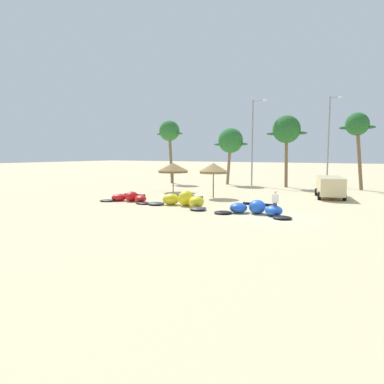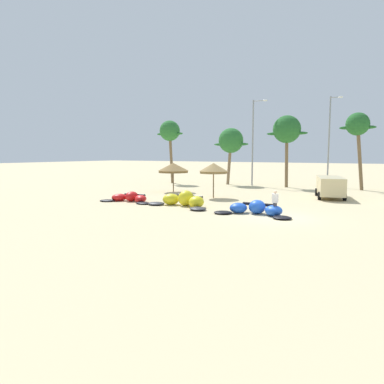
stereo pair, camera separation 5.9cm
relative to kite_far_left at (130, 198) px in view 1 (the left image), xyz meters
The scene contains 14 objects.
ground_plane 12.58m from the kite_far_left, ahead, with size 260.00×260.00×0.00m, color beige.
kite_far_left is the anchor object (origin of this frame).
kite_left 5.09m from the kite_far_left, ahead, with size 5.53×2.98×1.15m.
kite_left_of_center 10.99m from the kite_far_left, ahead, with size 5.34×2.40×0.91m.
beach_umbrella_near_van 8.35m from the kite_far_left, 96.74° to the left, with size 3.12×3.12×2.94m.
beach_umbrella_middle 7.73m from the kite_far_left, 50.04° to the left, with size 2.52×2.52×3.06m.
parked_car_second 17.35m from the kite_far_left, 37.96° to the left, with size 3.21×5.43×1.84m.
person_near_kites 12.28m from the kite_far_left, ahead, with size 0.36×0.24×1.62m.
palm_leftmost 19.71m from the kite_far_left, 113.07° to the left, with size 3.99×2.66×8.16m.
palm_left 19.59m from the kite_far_left, 88.22° to the left, with size 4.61×3.08×7.02m.
palm_left_of_gap 21.12m from the kite_far_left, 68.00° to the left, with size 4.71×3.14×8.19m.
palm_center_left 25.25m from the kite_far_left, 52.50° to the left, with size 3.63×2.42×8.18m.
lamppost_west 19.95m from the kite_far_left, 79.28° to the left, with size 1.82×0.24×10.21m.
lamppost_west_center 25.63m from the kite_far_left, 62.19° to the left, with size 1.44×0.24×10.45m.
Camera 1 is at (6.14, -21.47, 3.90)m, focal length 33.73 mm.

